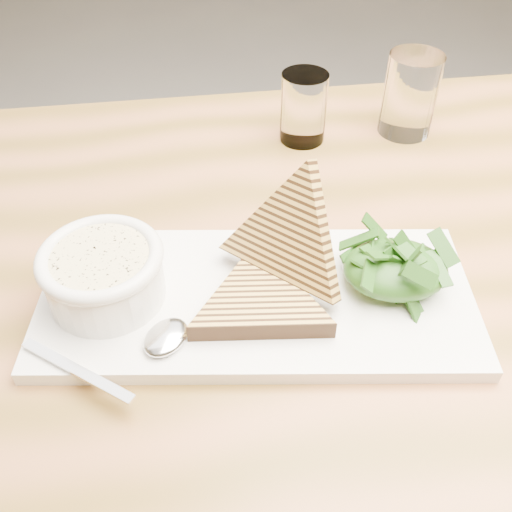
{
  "coord_description": "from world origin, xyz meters",
  "views": [
    {
      "loc": [
        -0.2,
        -0.61,
        1.21
      ],
      "look_at": [
        -0.18,
        -0.19,
        0.81
      ],
      "focal_mm": 40.0,
      "sensor_mm": 36.0,
      "label": 1
    }
  ],
  "objects_px": {
    "soup_bowl": "(105,279)",
    "glass_near": "(303,108)",
    "platter": "(257,298)",
    "table_top": "(325,276)",
    "glass_far": "(410,95)"
  },
  "relations": [
    {
      "from": "platter",
      "to": "glass_far",
      "type": "distance_m",
      "value": 0.41
    },
    {
      "from": "table_top",
      "to": "soup_bowl",
      "type": "height_order",
      "value": "soup_bowl"
    },
    {
      "from": "platter",
      "to": "soup_bowl",
      "type": "distance_m",
      "value": 0.15
    },
    {
      "from": "soup_bowl",
      "to": "glass_near",
      "type": "height_order",
      "value": "glass_near"
    },
    {
      "from": "soup_bowl",
      "to": "glass_far",
      "type": "distance_m",
      "value": 0.51
    },
    {
      "from": "glass_far",
      "to": "platter",
      "type": "bearing_deg",
      "value": -124.59
    },
    {
      "from": "soup_bowl",
      "to": "glass_near",
      "type": "bearing_deg",
      "value": 54.07
    },
    {
      "from": "soup_bowl",
      "to": "glass_near",
      "type": "relative_size",
      "value": 1.17
    },
    {
      "from": "table_top",
      "to": "glass_far",
      "type": "height_order",
      "value": "glass_far"
    },
    {
      "from": "table_top",
      "to": "glass_near",
      "type": "relative_size",
      "value": 12.57
    },
    {
      "from": "platter",
      "to": "table_top",
      "type": "bearing_deg",
      "value": 35.39
    },
    {
      "from": "table_top",
      "to": "glass_near",
      "type": "height_order",
      "value": "glass_near"
    },
    {
      "from": "soup_bowl",
      "to": "glass_near",
      "type": "distance_m",
      "value": 0.39
    },
    {
      "from": "table_top",
      "to": "soup_bowl",
      "type": "relative_size",
      "value": 10.72
    },
    {
      "from": "table_top",
      "to": "soup_bowl",
      "type": "xyz_separation_m",
      "value": [
        -0.23,
        -0.05,
        0.06
      ]
    }
  ]
}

